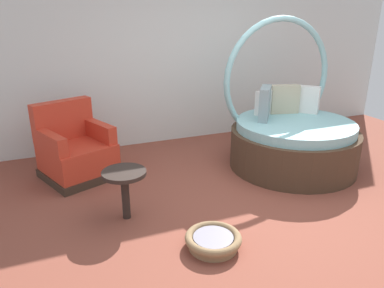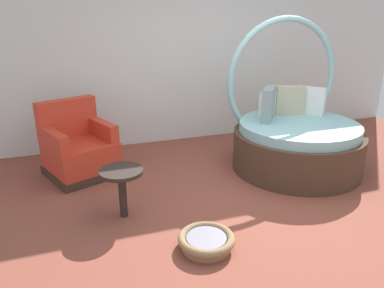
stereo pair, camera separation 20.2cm
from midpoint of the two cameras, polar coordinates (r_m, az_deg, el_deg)
ground_plane at (r=4.08m, az=11.93°, el=-9.81°), size 8.00×8.00×0.02m
back_wall at (r=5.85m, az=0.13°, el=16.08°), size 8.00×0.12×3.19m
round_daybed at (r=5.06m, az=16.90°, el=0.99°), size 1.68×1.68×1.95m
red_armchair at (r=4.86m, az=-16.18°, el=-0.82°), size 1.04×1.04×0.94m
pet_basket at (r=3.35m, az=4.04°, el=-14.90°), size 0.51×0.51×0.13m
side_table at (r=3.69m, az=-9.43°, el=-5.34°), size 0.44×0.44×0.52m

